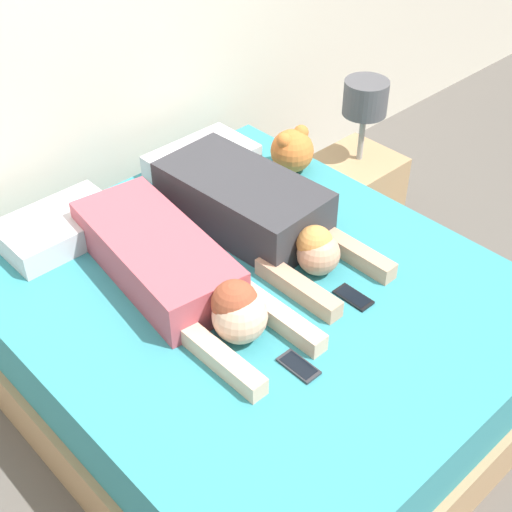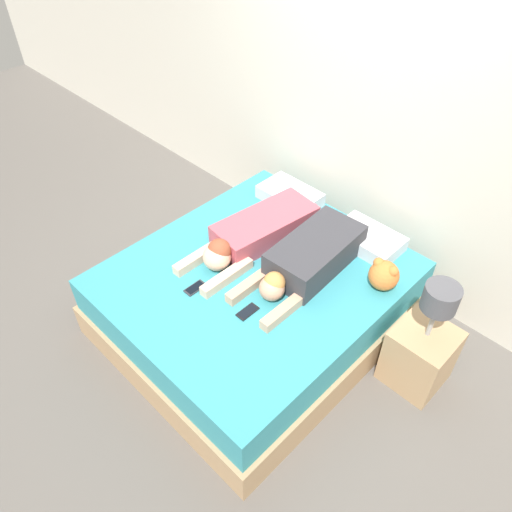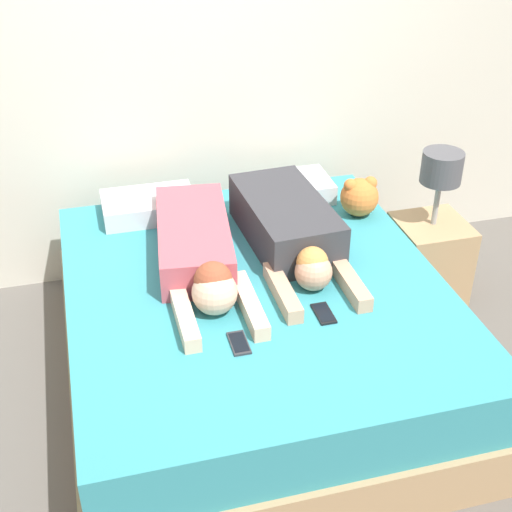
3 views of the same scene
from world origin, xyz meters
name	(u,v)px [view 2 (image 2 of 3)]	position (x,y,z in m)	size (l,w,h in m)	color
ground_plane	(256,322)	(0.00, 0.00, 0.00)	(12.00, 12.00, 0.00)	#5B5651
wall_back	(369,117)	(0.00, 1.14, 1.30)	(12.00, 0.06, 2.60)	beige
bed	(256,299)	(0.00, 0.00, 0.27)	(1.76, 1.99, 0.55)	tan
pillow_head_left	(290,196)	(-0.38, 0.78, 0.60)	(0.48, 0.31, 0.11)	silver
pillow_head_right	(368,239)	(0.38, 0.78, 0.60)	(0.48, 0.31, 0.11)	silver
person_left	(253,234)	(-0.22, 0.20, 0.64)	(0.43, 1.15, 0.23)	#B24C59
person_right	(308,258)	(0.24, 0.27, 0.66)	(0.41, 1.05, 0.23)	#333338
cell_phone_left	(195,288)	(-0.18, -0.40, 0.55)	(0.07, 0.15, 0.01)	#2D2D33
cell_phone_right	(248,312)	(0.22, -0.30, 0.55)	(0.07, 0.15, 0.01)	black
plush_toy	(384,275)	(0.70, 0.50, 0.66)	(0.20, 0.20, 0.21)	orange
nightstand	(421,351)	(1.11, 0.42, 0.30)	(0.38, 0.38, 0.89)	tan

